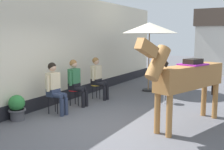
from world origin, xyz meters
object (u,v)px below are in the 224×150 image
(seated_visitor_near, at_px, (55,85))
(seated_visitor_far, at_px, (98,76))
(saddled_horse_center, at_px, (187,77))
(flower_planter_inner_near, at_px, (17,107))
(spare_stool_white, at_px, (168,91))
(seated_visitor_middle, at_px, (76,80))
(cafe_parasol, at_px, (149,28))

(seated_visitor_near, height_order, seated_visitor_far, same)
(saddled_horse_center, distance_m, flower_planter_inner_near, 4.18)
(seated_visitor_near, xyz_separation_m, spare_stool_white, (2.28, 2.59, -0.38))
(seated_visitor_far, bearing_deg, seated_visitor_middle, -95.72)
(spare_stool_white, bearing_deg, seated_visitor_middle, -144.88)
(seated_visitor_far, relative_size, spare_stool_white, 3.02)
(seated_visitor_near, height_order, spare_stool_white, seated_visitor_near)
(saddled_horse_center, height_order, spare_stool_white, saddled_horse_center)
(saddled_horse_center, relative_size, cafe_parasol, 1.12)
(seated_visitor_middle, xyz_separation_m, saddled_horse_center, (3.35, -0.25, 0.38))
(cafe_parasol, distance_m, spare_stool_white, 2.74)
(cafe_parasol, relative_size, spare_stool_white, 5.61)
(seated_visitor_far, height_order, flower_planter_inner_near, seated_visitor_far)
(cafe_parasol, bearing_deg, seated_visitor_far, -115.44)
(seated_visitor_middle, distance_m, cafe_parasol, 3.64)
(flower_planter_inner_near, relative_size, cafe_parasol, 0.25)
(seated_visitor_middle, xyz_separation_m, spare_stool_white, (2.31, 1.62, -0.38))
(flower_planter_inner_near, relative_size, spare_stool_white, 1.39)
(seated_visitor_far, xyz_separation_m, flower_planter_inner_near, (-0.52, -2.92, -0.44))
(cafe_parasol, bearing_deg, spare_stool_white, -50.10)
(seated_visitor_far, bearing_deg, spare_stool_white, 14.63)
(saddled_horse_center, bearing_deg, spare_stool_white, 119.05)
(saddled_horse_center, xyz_separation_m, spare_stool_white, (-1.04, 1.88, -0.76))
(seated_visitor_middle, xyz_separation_m, seated_visitor_far, (0.11, 1.05, 0.00))
(seated_visitor_near, xyz_separation_m, saddled_horse_center, (3.32, 0.71, 0.38))
(spare_stool_white, bearing_deg, seated_visitor_far, -165.37)
(seated_visitor_far, relative_size, flower_planter_inner_near, 2.17)
(saddled_horse_center, bearing_deg, seated_visitor_far, 158.17)
(seated_visitor_middle, bearing_deg, seated_visitor_near, -88.04)
(seated_visitor_near, relative_size, flower_planter_inner_near, 2.17)
(seated_visitor_near, height_order, saddled_horse_center, saddled_horse_center)
(cafe_parasol, bearing_deg, flower_planter_inner_near, -106.73)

